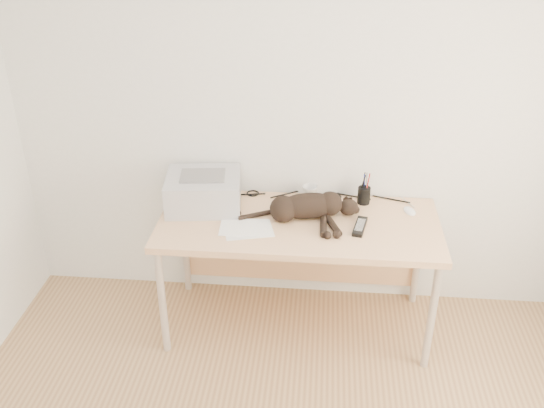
# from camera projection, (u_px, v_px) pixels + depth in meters

# --- Properties ---
(wall_back) EXTENTS (3.50, 0.00, 3.50)m
(wall_back) POSITION_uv_depth(u_px,v_px,m) (304.00, 106.00, 3.48)
(wall_back) COLOR white
(wall_back) RESTS_ON floor
(desk) EXTENTS (1.60, 0.70, 0.74)m
(desk) POSITION_uv_depth(u_px,v_px,m) (299.00, 234.00, 3.58)
(desk) COLOR #E9BB88
(desk) RESTS_ON floor
(printer) EXTENTS (0.47, 0.41, 0.20)m
(printer) POSITION_uv_depth(u_px,v_px,m) (204.00, 191.00, 3.56)
(printer) COLOR #A7A7AC
(printer) RESTS_ON desk
(papers) EXTENTS (0.32, 0.25, 0.01)m
(papers) POSITION_uv_depth(u_px,v_px,m) (246.00, 229.00, 3.37)
(papers) COLOR white
(papers) RESTS_ON desk
(cat) EXTENTS (0.70, 0.34, 0.16)m
(cat) POSITION_uv_depth(u_px,v_px,m) (305.00, 208.00, 3.44)
(cat) COLOR black
(cat) RESTS_ON desk
(mug) EXTENTS (0.12, 0.12, 0.09)m
(mug) POSITION_uv_depth(u_px,v_px,m) (310.00, 192.00, 3.66)
(mug) COLOR silver
(mug) RESTS_ON desk
(pen_cup) EXTENTS (0.08, 0.08, 0.19)m
(pen_cup) POSITION_uv_depth(u_px,v_px,m) (364.00, 195.00, 3.61)
(pen_cup) COLOR black
(pen_cup) RESTS_ON desk
(remote_grey) EXTENTS (0.08, 0.18, 0.02)m
(remote_grey) POSITION_uv_depth(u_px,v_px,m) (300.00, 203.00, 3.61)
(remote_grey) COLOR slate
(remote_grey) RESTS_ON desk
(remote_black) EXTENTS (0.10, 0.21, 0.02)m
(remote_black) POSITION_uv_depth(u_px,v_px,m) (360.00, 227.00, 3.37)
(remote_black) COLOR black
(remote_black) RESTS_ON desk
(mouse) EXTENTS (0.09, 0.12, 0.03)m
(mouse) POSITION_uv_depth(u_px,v_px,m) (410.00, 209.00, 3.53)
(mouse) COLOR white
(mouse) RESTS_ON desk
(cable_tangle) EXTENTS (1.36, 0.09, 0.01)m
(cable_tangle) POSITION_uv_depth(u_px,v_px,m) (301.00, 195.00, 3.71)
(cable_tangle) COLOR black
(cable_tangle) RESTS_ON desk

